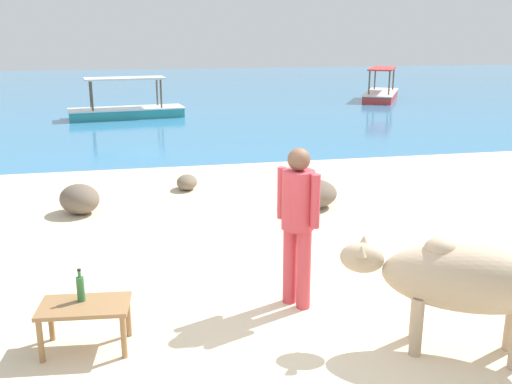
{
  "coord_description": "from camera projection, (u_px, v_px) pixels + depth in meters",
  "views": [
    {
      "loc": [
        -1.13,
        -4.54,
        2.71
      ],
      "look_at": [
        0.46,
        3.0,
        0.55
      ],
      "focal_mm": 40.07,
      "sensor_mm": 36.0,
      "label": 1
    }
  ],
  "objects": [
    {
      "name": "sand_beach",
      "position": [
        275.0,
        337.0,
        5.23
      ],
      "size": [
        18.0,
        14.0,
        0.04
      ],
      "primitive_type": "cube",
      "color": "beige",
      "rests_on": "ground"
    },
    {
      "name": "water_surface",
      "position": [
        160.0,
        94.0,
        25.96
      ],
      "size": [
        60.0,
        36.0,
        0.03
      ],
      "primitive_type": "cube",
      "color": "teal",
      "rests_on": "ground"
    },
    {
      "name": "cow",
      "position": [
        463.0,
        279.0,
        4.78
      ],
      "size": [
        1.78,
        1.15,
        1.03
      ],
      "rotation": [
        0.0,
        0.0,
        2.68
      ],
      "color": "tan",
      "rests_on": "sand_beach"
    },
    {
      "name": "low_bench_table",
      "position": [
        85.0,
        312.0,
        4.91
      ],
      "size": [
        0.8,
        0.52,
        0.42
      ],
      "rotation": [
        0.0,
        0.0,
        -0.1
      ],
      "color": "olive",
      "rests_on": "sand_beach"
    },
    {
      "name": "bottle",
      "position": [
        81.0,
        288.0,
        4.92
      ],
      "size": [
        0.07,
        0.07,
        0.3
      ],
      "color": "#2D6B38",
      "rests_on": "low_bench_table"
    },
    {
      "name": "person_standing",
      "position": [
        298.0,
        216.0,
        5.56
      ],
      "size": [
        0.33,
        0.44,
        1.62
      ],
      "rotation": [
        0.0,
        0.0,
        3.74
      ],
      "color": "#CC3D47",
      "rests_on": "sand_beach"
    },
    {
      "name": "shore_rock_large",
      "position": [
        187.0,
        182.0,
        10.03
      ],
      "size": [
        0.45,
        0.57,
        0.26
      ],
      "primitive_type": "ellipsoid",
      "rotation": [
        0.0,
        0.0,
        1.37
      ],
      "color": "#756651",
      "rests_on": "sand_beach"
    },
    {
      "name": "shore_rock_medium",
      "position": [
        80.0,
        199.0,
        8.68
      ],
      "size": [
        0.83,
        0.87,
        0.45
      ],
      "primitive_type": "ellipsoid",
      "rotation": [
        0.0,
        0.0,
        2.09
      ],
      "color": "#6B5B4C",
      "rests_on": "sand_beach"
    },
    {
      "name": "shore_rock_small",
      "position": [
        312.0,
        193.0,
        9.0
      ],
      "size": [
        1.07,
        1.05,
        0.44
      ],
      "primitive_type": "ellipsoid",
      "rotation": [
        0.0,
        0.0,
        0.54
      ],
      "color": "#6B5B4C",
      "rests_on": "sand_beach"
    },
    {
      "name": "boat_teal",
      "position": [
        127.0,
        109.0,
        18.58
      ],
      "size": [
        3.79,
        1.6,
        1.29
      ],
      "rotation": [
        0.0,
        0.0,
        3.27
      ],
      "color": "teal",
      "rests_on": "water_surface"
    },
    {
      "name": "boat_red",
      "position": [
        381.0,
        93.0,
        23.54
      ],
      "size": [
        2.8,
        3.77,
        1.29
      ],
      "rotation": [
        0.0,
        0.0,
        4.2
      ],
      "color": "#C63833",
      "rests_on": "water_surface"
    }
  ]
}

